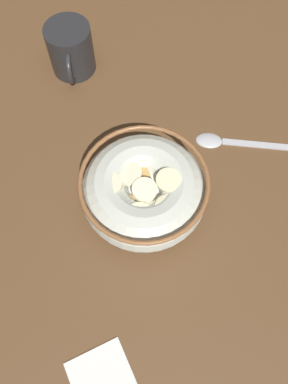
{
  "coord_description": "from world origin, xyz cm",
  "views": [
    {
      "loc": [
        21.15,
        -1.31,
        49.79
      ],
      "look_at": [
        0.0,
        0.0,
        3.0
      ],
      "focal_mm": 37.2,
      "sensor_mm": 36.0,
      "label": 1
    }
  ],
  "objects": [
    {
      "name": "ground_plane",
      "position": [
        0.0,
        0.0,
        -1.0
      ],
      "size": [
        135.03,
        135.03,
        2.0
      ],
      "primitive_type": "cube",
      "color": "brown"
    },
    {
      "name": "cereal_bowl",
      "position": [
        0.01,
        -0.01,
        3.5
      ],
      "size": [
        16.3,
        16.3,
        6.62
      ],
      "color": "beige",
      "rests_on": "ground_plane"
    },
    {
      "name": "spoon",
      "position": [
        -8.67,
        12.06,
        0.33
      ],
      "size": [
        4.05,
        13.57,
        0.8
      ],
      "color": "#B7B7BC",
      "rests_on": "ground_plane"
    },
    {
      "name": "coffee_mug",
      "position": [
        -23.89,
        -9.65,
        3.87
      ],
      "size": [
        9.45,
        6.88,
        7.74
      ],
      "color": "#262628",
      "rests_on": "ground_plane"
    }
  ]
}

